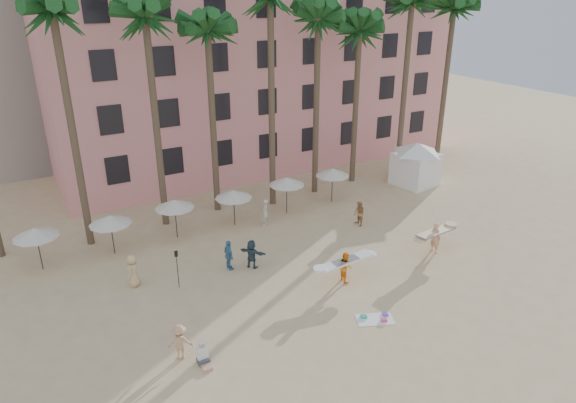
# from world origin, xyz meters

# --- Properties ---
(ground) EXTENTS (120.00, 120.00, 0.00)m
(ground) POSITION_xyz_m (0.00, 0.00, 0.00)
(ground) COLOR #D1B789
(ground) RESTS_ON ground
(pink_hotel) EXTENTS (35.00, 14.00, 16.00)m
(pink_hotel) POSITION_xyz_m (7.00, 26.00, 8.00)
(pink_hotel) COLOR pink
(pink_hotel) RESTS_ON ground
(palm_row) EXTENTS (44.40, 5.40, 16.30)m
(palm_row) POSITION_xyz_m (0.51, 15.00, 12.97)
(palm_row) COLOR brown
(palm_row) RESTS_ON ground
(umbrella_row) EXTENTS (22.50, 2.70, 2.73)m
(umbrella_row) POSITION_xyz_m (-3.00, 12.50, 2.33)
(umbrella_row) COLOR #332B23
(umbrella_row) RESTS_ON ground
(cabana) EXTENTS (5.16, 5.16, 3.50)m
(cabana) POSITION_xyz_m (14.96, 12.35, 2.07)
(cabana) COLOR white
(cabana) RESTS_ON ground
(beach_towel) EXTENTS (2.05, 1.64, 0.14)m
(beach_towel) POSITION_xyz_m (0.58, -0.70, 0.03)
(beach_towel) COLOR white
(beach_towel) RESTS_ON ground
(carrier_yellow) EXTENTS (3.29, 1.38, 1.93)m
(carrier_yellow) POSITION_xyz_m (8.02, 2.98, 1.07)
(carrier_yellow) COLOR #DF9E7D
(carrier_yellow) RESTS_ON ground
(carrier_white) EXTENTS (3.29, 0.91, 1.72)m
(carrier_white) POSITION_xyz_m (1.35, 2.98, 0.93)
(carrier_white) COLOR orange
(carrier_white) RESTS_ON ground
(beachgoers) EXTENTS (15.98, 11.07, 1.87)m
(beachgoers) POSITION_xyz_m (-3.13, 6.72, 0.88)
(beachgoers) COLOR beige
(beachgoers) RESTS_ON ground
(paddle) EXTENTS (0.18, 0.04, 2.23)m
(paddle) POSITION_xyz_m (-6.83, 6.79, 1.41)
(paddle) COLOR black
(paddle) RESTS_ON ground
(seated_man) EXTENTS (0.48, 0.84, 1.10)m
(seated_man) POSITION_xyz_m (-7.87, 0.44, 0.38)
(seated_man) COLOR #3F3F4C
(seated_man) RESTS_ON ground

